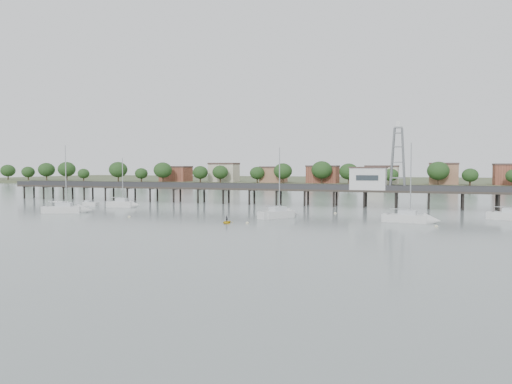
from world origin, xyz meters
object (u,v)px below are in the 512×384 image
Objects in this scene: sailboat_a at (72,209)px; lattice_tower at (398,159)px; sailboat_b at (126,204)px; white_tender at (90,204)px; sailboat_d at (416,219)px; sailboat_c at (283,214)px; yellow_dinghy at (227,223)px; pier at (265,189)px.

lattice_tower is at bearing 3.17° from sailboat_a.
sailboat_b is 10.05m from white_tender.
sailboat_d reaches higher than sailboat_b.
lattice_tower is 36.00m from sailboat_c.
sailboat_a is 37.64m from yellow_dinghy.
lattice_tower is 1.10× the size of sailboat_d.
yellow_dinghy is at bearing -153.25° from sailboat_d.
lattice_tower is 71.33m from sailboat_a.
pier is at bearing 22.47° from sailboat_a.
sailboat_d is 75.13m from white_tender.
yellow_dinghy is at bearing -27.13° from white_tender.
lattice_tower reaches higher than sailboat_b.
sailboat_a is at bearing -151.53° from lattice_tower.
sailboat_a is (-30.53, -33.64, -3.16)m from pier.
pier is 31.75m from sailboat_c.
sailboat_a is 17.56m from white_tender.
white_tender is (-7.50, 15.87, -0.20)m from sailboat_a.
sailboat_c is (12.77, -28.90, -3.15)m from pier.
white_tender is at bearing -154.95° from pier.
lattice_tower reaches higher than pier.
sailboat_c is 13.51m from yellow_dinghy.
lattice_tower reaches higher than sailboat_a.
sailboat_d is at bearing -9.03° from white_tender.
pier is at bearing 57.98° from sailboat_c.
sailboat_d reaches higher than sailboat_c.
sailboat_b is at bearing -2.19° from white_tender.
lattice_tower is at bearing 1.21° from sailboat_c.
yellow_dinghy is at bearing -121.57° from lattice_tower.
sailboat_c is at bearing -24.86° from sailboat_b.
yellow_dinghy is (6.42, -40.81, -3.79)m from pier.
sailboat_a reaches higher than sailboat_b.
white_tender is at bearing 111.79° from sailboat_c.
white_tender is at bearing 89.97° from sailboat_a.
yellow_dinghy is (34.41, -22.61, -0.65)m from sailboat_b.
sailboat_b is 4.54× the size of yellow_dinghy.
lattice_tower is at bearing 105.40° from sailboat_d.
white_tender is at bearing -165.66° from lattice_tower.
sailboat_d is at bearing 9.88° from yellow_dinghy.
pier is 10.63× the size of sailboat_d.
sailboat_a is 43.55m from sailboat_c.
sailboat_a is at bearing 130.40° from sailboat_c.
yellow_dinghy reaches higher than white_tender.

